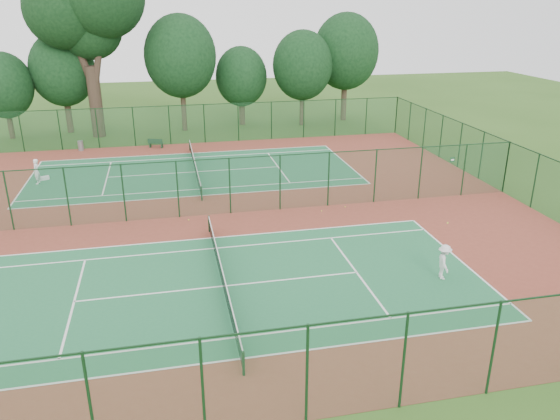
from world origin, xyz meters
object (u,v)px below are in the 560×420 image
at_px(player_far, 36,171).
at_px(big_tree, 86,8).
at_px(bench, 156,143).
at_px(kit_bag, 44,178).
at_px(trash_bin, 81,146).
at_px(player_near, 444,262).

xyz_separation_m(player_far, big_tree, (3.06, 14.28, 10.56)).
bearing_deg(player_far, bench, 141.65).
distance_m(player_far, kit_bag, 1.13).
xyz_separation_m(trash_bin, big_tree, (1.19, 5.38, 11.04)).
xyz_separation_m(player_near, bench, (-12.96, 27.36, -0.42)).
distance_m(kit_bag, big_tree, 17.83).
xyz_separation_m(player_near, trash_bin, (-19.27, 27.82, -0.43)).
relative_size(player_near, big_tree, 0.10).
height_order(player_near, trash_bin, player_near).
relative_size(bench, kit_bag, 1.96).
xyz_separation_m(player_near, kit_bag, (-20.89, 19.72, -0.72)).
relative_size(trash_bin, big_tree, 0.05).
bearing_deg(trash_bin, big_tree, 77.54).
distance_m(trash_bin, bench, 6.33).
bearing_deg(player_far, player_near, 53.94).
height_order(trash_bin, kit_bag, trash_bin).
relative_size(kit_bag, big_tree, 0.04).
bearing_deg(big_tree, bench, -48.77).
distance_m(trash_bin, big_tree, 12.34).
height_order(player_far, trash_bin, player_far).
xyz_separation_m(trash_bin, kit_bag, (-1.62, -8.10, -0.29)).
bearing_deg(trash_bin, kit_bag, -101.30).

